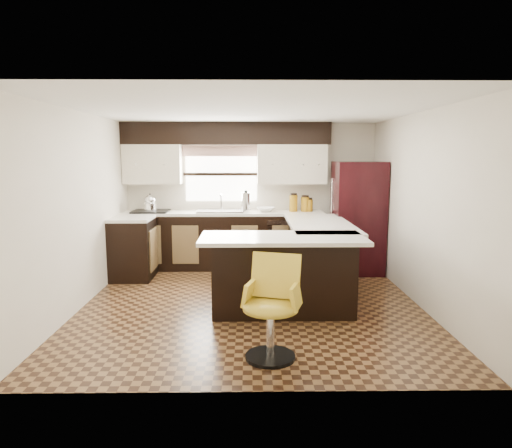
{
  "coord_description": "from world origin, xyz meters",
  "views": [
    {
      "loc": [
        -0.02,
        -5.59,
        1.86
      ],
      "look_at": [
        0.06,
        0.45,
        0.95
      ],
      "focal_mm": 32.0,
      "sensor_mm": 36.0,
      "label": 1
    }
  ],
  "objects_px": {
    "peninsula_long": "(316,258)",
    "refrigerator": "(357,218)",
    "bar_chair": "(271,309)",
    "peninsula_return": "(283,276)"
  },
  "relations": [
    {
      "from": "peninsula_long",
      "to": "peninsula_return",
      "type": "distance_m",
      "value": 1.11
    },
    {
      "from": "peninsula_long",
      "to": "bar_chair",
      "type": "height_order",
      "value": "bar_chair"
    },
    {
      "from": "peninsula_long",
      "to": "bar_chair",
      "type": "bearing_deg",
      "value": -108.24
    },
    {
      "from": "peninsula_long",
      "to": "refrigerator",
      "type": "xyz_separation_m",
      "value": [
        0.8,
        0.96,
        0.43
      ]
    },
    {
      "from": "peninsula_return",
      "to": "bar_chair",
      "type": "height_order",
      "value": "bar_chair"
    },
    {
      "from": "peninsula_long",
      "to": "bar_chair",
      "type": "xyz_separation_m",
      "value": [
        -0.73,
        -2.22,
        0.03
      ]
    },
    {
      "from": "refrigerator",
      "to": "bar_chair",
      "type": "relative_size",
      "value": 1.85
    },
    {
      "from": "peninsula_long",
      "to": "peninsula_return",
      "type": "bearing_deg",
      "value": -118.3
    },
    {
      "from": "peninsula_long",
      "to": "refrigerator",
      "type": "distance_m",
      "value": 1.32
    },
    {
      "from": "refrigerator",
      "to": "bar_chair",
      "type": "distance_m",
      "value": 3.55
    }
  ]
}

